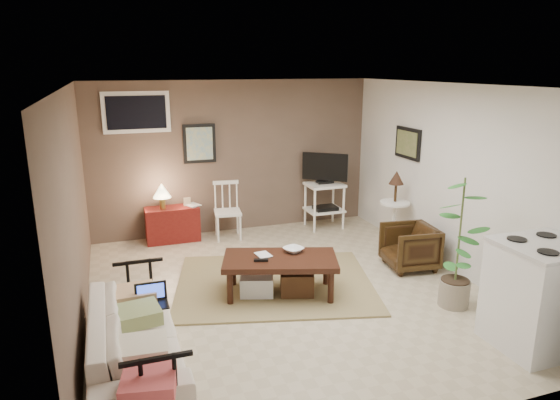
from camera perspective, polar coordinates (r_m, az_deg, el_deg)
name	(u,v)px	position (r m, az deg, el deg)	size (l,w,h in m)	color
floor	(288,292)	(6.04, 0.91, -10.43)	(5.00, 5.00, 0.00)	#C1B293
art_back	(199,144)	(7.80, -9.19, 6.39)	(0.50, 0.03, 0.60)	black
art_right	(408,143)	(7.49, 14.40, 6.30)	(0.03, 0.60, 0.45)	black
window	(136,112)	(7.63, -16.10, 9.60)	(0.96, 0.03, 0.60)	white
rug	(275,283)	(6.23, -0.63, -9.49)	(2.37, 1.90, 0.02)	#998759
coffee_table	(279,273)	(5.85, -0.08, -8.35)	(1.45, 1.04, 0.49)	#35160E
sofa	(134,329)	(4.69, -16.32, -13.97)	(1.92, 0.56, 0.75)	beige
sofa_pillows	(141,332)	(4.45, -15.62, -14.29)	(0.37, 1.83, 0.13)	beige
sofa_end_rails	(148,332)	(4.71, -14.88, -14.40)	(0.52, 1.92, 0.65)	black
laptop	(152,298)	(4.94, -14.47, -10.82)	(0.30, 0.22, 0.20)	black
red_console	(172,221)	(7.77, -12.29, -2.36)	(0.80, 0.35, 0.92)	maroon
spindle_chair	(228,212)	(7.76, -6.02, -1.40)	(0.44, 0.44, 0.88)	white
tv_stand	(325,189)	(8.19, 5.14, 1.30)	(0.63, 0.49, 1.25)	white
side_table	(395,200)	(7.43, 13.01, -0.05)	(0.43, 0.43, 1.15)	white
armchair	(410,245)	(6.82, 14.61, -4.98)	(0.62, 0.58, 0.64)	#31210D
potted_plant	(459,238)	(5.76, 19.81, -4.16)	(0.37, 0.37, 1.49)	gray
stove	(540,295)	(5.36, 27.54, -9.63)	(0.80, 0.74, 1.05)	white
bowl	(293,243)	(5.91, 1.55, -4.93)	(0.23, 0.06, 0.23)	#35160E
book_table	(257,248)	(5.78, -2.62, -5.52)	(0.15, 0.02, 0.21)	#35160E
book_console	(187,199)	(7.67, -10.56, 0.10)	(0.18, 0.02, 0.24)	#35160E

